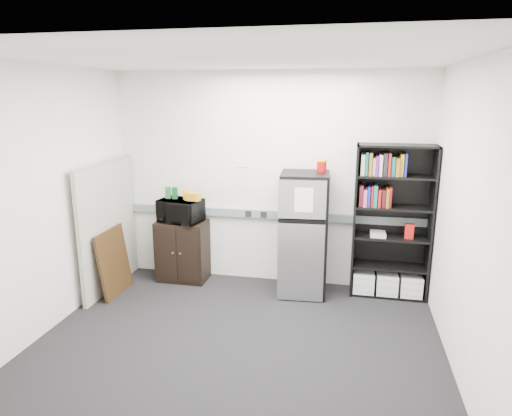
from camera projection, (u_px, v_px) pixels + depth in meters
The scene contains 18 objects.
floor at pixel (236, 347), 4.47m from camera, with size 4.00×4.00×0.00m, color black.
wall_back at pixel (268, 180), 5.80m from camera, with size 4.00×0.02×2.70m, color silver.
wall_right at pixel (470, 226), 3.74m from camera, with size 0.02×3.50×2.70m, color silver.
wall_left at pixel (40, 203), 4.54m from camera, with size 0.02×3.50×2.70m, color silver.
ceiling at pixel (232, 58), 3.81m from camera, with size 4.00×3.50×0.02m, color white.
electrical_raceway at pixel (268, 214), 5.88m from camera, with size 3.92×0.05×0.10m, color slate.
wall_note at pixel (241, 163), 5.82m from camera, with size 0.14×0.00×0.10m, color white.
bookshelf at pixel (391, 223), 5.43m from camera, with size 0.90×0.34×1.85m.
cubicle_partition at pixel (108, 226), 5.67m from camera, with size 0.06×1.30×1.62m.
cabinet at pixel (183, 251), 6.01m from camera, with size 0.64×0.43×0.80m.
microwave at pixel (181, 211), 5.87m from camera, with size 0.53×0.36×0.30m, color black.
snack_box_a at pixel (168, 193), 5.88m from camera, with size 0.07×0.05×0.15m, color #1A5C26.
snack_box_b at pixel (175, 193), 5.86m from camera, with size 0.07×0.05×0.15m, color #0D3C1E.
snack_box_c at pixel (186, 194), 5.83m from camera, with size 0.07×0.05×0.14m, color gold.
snack_bag at pixel (193, 197), 5.77m from camera, with size 0.18×0.10×0.10m, color orange.
refrigerator at pixel (304, 234), 5.54m from camera, with size 0.60×0.63×1.51m.
coffee_can at pixel (322, 165), 5.42m from camera, with size 0.12×0.12×0.16m.
framed_poster at pixel (114, 262), 5.59m from camera, with size 0.14×0.63×0.81m.
Camera 1 is at (1.02, -3.88, 2.40)m, focal length 32.00 mm.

